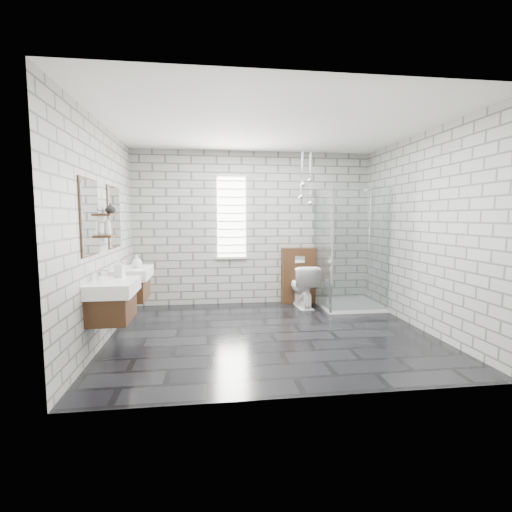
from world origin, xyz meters
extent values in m
cube|color=black|center=(0.00, 0.00, -0.01)|extent=(4.20, 3.60, 0.02)
cube|color=white|center=(0.00, 0.00, 2.71)|extent=(4.20, 3.60, 0.02)
cube|color=#A0A19B|center=(0.00, 1.81, 1.35)|extent=(4.20, 0.02, 2.70)
cube|color=#A0A19B|center=(0.00, -1.81, 1.35)|extent=(4.20, 0.02, 2.70)
cube|color=#A0A19B|center=(-2.11, 0.00, 1.35)|extent=(0.02, 3.60, 2.70)
cube|color=#A0A19B|center=(2.11, 0.00, 1.35)|extent=(0.02, 3.60, 2.70)
cube|color=#432714|center=(-1.89, -0.56, 0.55)|extent=(0.42, 0.62, 0.30)
cube|color=silver|center=(-1.69, -0.56, 0.58)|extent=(0.02, 0.35, 0.01)
cube|color=white|center=(-1.87, -0.56, 0.77)|extent=(0.47, 0.70, 0.15)
cylinder|color=silver|center=(-2.02, -0.56, 0.91)|extent=(0.04, 0.04, 0.12)
cylinder|color=silver|center=(-1.97, -0.56, 0.96)|extent=(0.10, 0.02, 0.02)
cube|color=white|center=(-2.08, -0.56, 1.55)|extent=(0.03, 0.55, 0.80)
cube|color=#432714|center=(-2.09, -0.56, 1.55)|extent=(0.01, 0.59, 0.84)
cube|color=#432714|center=(-1.89, 0.51, 0.55)|extent=(0.42, 0.62, 0.30)
cube|color=silver|center=(-1.69, 0.51, 0.58)|extent=(0.02, 0.35, 0.01)
cube|color=white|center=(-1.87, 0.51, 0.77)|extent=(0.47, 0.70, 0.15)
cylinder|color=silver|center=(-2.02, 0.51, 0.91)|extent=(0.04, 0.04, 0.12)
cylinder|color=silver|center=(-1.97, 0.51, 0.96)|extent=(0.10, 0.02, 0.02)
cube|color=white|center=(-2.08, 0.51, 1.55)|extent=(0.03, 0.55, 0.80)
cube|color=#432714|center=(-2.09, 0.51, 1.55)|extent=(0.01, 0.59, 0.84)
cube|color=#432714|center=(-2.03, -0.05, 1.32)|extent=(0.14, 0.30, 0.03)
cube|color=#432714|center=(-2.03, -0.05, 1.58)|extent=(0.14, 0.30, 0.03)
cube|color=white|center=(-0.40, 1.79, 1.55)|extent=(0.50, 0.02, 1.40)
cube|color=silver|center=(-0.40, 1.77, 2.27)|extent=(0.56, 0.04, 0.04)
cube|color=silver|center=(-0.40, 1.77, 0.83)|extent=(0.56, 0.04, 0.04)
cube|color=silver|center=(-0.40, 1.77, 0.92)|extent=(0.48, 0.01, 0.02)
cube|color=silver|center=(-0.40, 1.77, 1.06)|extent=(0.48, 0.01, 0.02)
cube|color=silver|center=(-0.40, 1.77, 1.20)|extent=(0.48, 0.01, 0.02)
cube|color=silver|center=(-0.40, 1.77, 1.34)|extent=(0.48, 0.01, 0.02)
cube|color=silver|center=(-0.40, 1.77, 1.48)|extent=(0.48, 0.01, 0.02)
cube|color=silver|center=(-0.40, 1.77, 1.62)|extent=(0.48, 0.01, 0.02)
cube|color=silver|center=(-0.40, 1.77, 1.76)|extent=(0.48, 0.01, 0.02)
cube|color=silver|center=(-0.40, 1.77, 1.90)|extent=(0.48, 0.01, 0.02)
cube|color=silver|center=(-0.40, 1.77, 2.04)|extent=(0.48, 0.01, 0.03)
cube|color=silver|center=(-0.40, 1.77, 2.18)|extent=(0.48, 0.01, 0.03)
cube|color=#432714|center=(0.80, 1.70, 0.50)|extent=(0.60, 0.20, 1.00)
cube|color=silver|center=(0.80, 1.60, 0.80)|extent=(0.18, 0.01, 0.12)
cube|color=white|center=(1.60, 1.30, 0.03)|extent=(1.00, 1.00, 0.06)
cube|color=silver|center=(1.60, 0.81, 1.03)|extent=(1.00, 0.01, 2.00)
cube|color=silver|center=(1.11, 1.30, 1.03)|extent=(0.01, 1.00, 2.00)
cube|color=silver|center=(1.11, 0.81, 1.03)|extent=(0.03, 0.03, 2.00)
cube|color=silver|center=(2.08, 0.81, 1.03)|extent=(0.03, 0.03, 2.00)
cylinder|color=silver|center=(2.04, 1.50, 1.10)|extent=(0.02, 0.02, 1.80)
cylinder|color=silver|center=(1.96, 1.50, 2.02)|extent=(0.14, 0.14, 0.02)
sphere|color=silver|center=(0.75, 1.28, 2.09)|extent=(0.09, 0.09, 0.09)
cylinder|color=silver|center=(0.75, 1.28, 2.42)|extent=(0.01, 0.01, 0.57)
sphere|color=silver|center=(0.90, 1.33, 1.79)|extent=(0.09, 0.09, 0.09)
cylinder|color=silver|center=(0.90, 1.33, 2.27)|extent=(0.01, 0.01, 0.87)
sphere|color=silver|center=(0.78, 1.41, 2.12)|extent=(0.09, 0.09, 0.09)
cylinder|color=silver|center=(0.78, 1.41, 2.43)|extent=(0.01, 0.01, 0.54)
sphere|color=silver|center=(0.75, 1.37, 1.89)|extent=(0.09, 0.09, 0.09)
cylinder|color=silver|center=(0.75, 1.37, 2.32)|extent=(0.01, 0.01, 0.76)
sphere|color=silver|center=(0.90, 1.41, 2.17)|extent=(0.09, 0.09, 0.09)
cylinder|color=silver|center=(0.90, 1.41, 2.46)|extent=(0.01, 0.01, 0.48)
imported|color=white|center=(0.80, 1.38, 0.37)|extent=(0.44, 0.73, 0.73)
imported|color=#B2B2B2|center=(-1.85, -0.30, 0.96)|extent=(0.12, 0.12, 0.22)
imported|color=#B2B2B2|center=(-1.81, 0.51, 0.94)|extent=(0.15, 0.15, 0.18)
imported|color=#B2B2B2|center=(-2.02, -0.11, 1.45)|extent=(0.12, 0.12, 0.23)
imported|color=#B2B2B2|center=(-2.02, 0.07, 1.66)|extent=(0.14, 0.14, 0.13)
camera|label=1|loc=(-0.83, -4.78, 1.55)|focal=26.00mm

